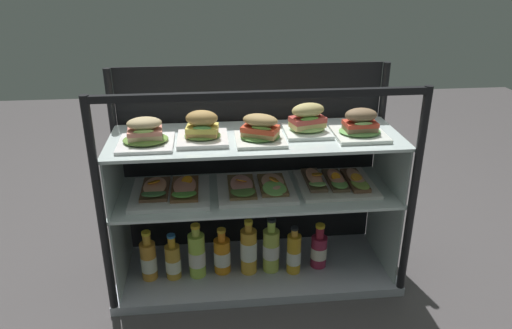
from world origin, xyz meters
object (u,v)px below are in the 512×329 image
plated_roll_sandwich_far_right (308,122)px  juice_bottle_front_fourth (319,250)px  juice_bottle_front_middle (222,255)px  juice_bottle_back_right (271,249)px  open_sandwich_tray_near_left_corner (170,191)px  juice_bottle_front_right_end (197,255)px  plated_roll_sandwich_center (145,135)px  plated_roll_sandwich_far_left (260,131)px  juice_bottle_tucked_behind (294,254)px  open_sandwich_tray_mid_right (336,181)px  juice_bottle_back_left (149,260)px  plated_roll_sandwich_mid_left (202,130)px  plated_roll_sandwich_near_left_corner (360,126)px  juice_bottle_front_left_end (173,261)px  juice_bottle_near_post (249,250)px  open_sandwich_tray_near_right_corner (257,187)px

plated_roll_sandwich_far_right → juice_bottle_front_fourth: plated_roll_sandwich_far_right is taller
juice_bottle_front_middle → juice_bottle_back_right: (0.21, -0.01, 0.02)m
open_sandwich_tray_near_left_corner → juice_bottle_front_right_end: open_sandwich_tray_near_left_corner is taller
plated_roll_sandwich_center → plated_roll_sandwich_far_left: (0.42, -0.00, 0.00)m
plated_roll_sandwich_far_right → juice_bottle_front_middle: bearing=-175.0°
plated_roll_sandwich_center → juice_bottle_tucked_behind: 0.79m
open_sandwich_tray_near_left_corner → juice_bottle_front_fourth: bearing=-1.8°
juice_bottle_front_fourth → plated_roll_sandwich_center: bearing=-177.6°
plated_roll_sandwich_center → open_sandwich_tray_mid_right: plated_roll_sandwich_center is taller
juice_bottle_back_left → juice_bottle_front_middle: juice_bottle_back_left is taller
plated_roll_sandwich_center → juice_bottle_front_middle: plated_roll_sandwich_center is taller
plated_roll_sandwich_mid_left → plated_roll_sandwich_near_left_corner: plated_roll_sandwich_mid_left is taller
plated_roll_sandwich_center → juice_bottle_back_left: size_ratio=0.90×
plated_roll_sandwich_center → juice_bottle_front_middle: size_ratio=0.97×
open_sandwich_tray_mid_right → juice_bottle_front_fourth: open_sandwich_tray_mid_right is taller
open_sandwich_tray_near_left_corner → juice_bottle_front_left_end: 0.31m
open_sandwich_tray_mid_right → juice_bottle_front_right_end: 0.65m
plated_roll_sandwich_mid_left → juice_bottle_tucked_behind: size_ratio=0.86×
juice_bottle_front_left_end → juice_bottle_back_right: bearing=1.4°
juice_bottle_front_left_end → juice_bottle_front_middle: juice_bottle_front_middle is taller
open_sandwich_tray_near_left_corner → juice_bottle_near_post: 0.42m
open_sandwich_tray_mid_right → juice_bottle_front_left_end: size_ratio=1.51×
plated_roll_sandwich_center → juice_bottle_back_left: plated_roll_sandwich_center is taller
juice_bottle_front_right_end → plated_roll_sandwich_far_right: bearing=5.7°
plated_roll_sandwich_far_left → juice_bottle_near_post: 0.54m
plated_roll_sandwich_far_right → juice_bottle_front_middle: size_ratio=0.86×
plated_roll_sandwich_near_left_corner → juice_bottle_back_right: plated_roll_sandwich_near_left_corner is taller
open_sandwich_tray_near_left_corner → juice_bottle_front_middle: size_ratio=1.50×
juice_bottle_front_middle → juice_bottle_front_fourth: (0.42, -0.00, -0.00)m
juice_bottle_front_right_end → juice_bottle_back_right: juice_bottle_back_right is taller
plated_roll_sandwich_mid_left → juice_bottle_back_right: (0.27, 0.00, -0.55)m
plated_roll_sandwich_near_left_corner → juice_bottle_back_right: bearing=177.5°
juice_bottle_back_right → juice_bottle_tucked_behind: 0.10m
plated_roll_sandwich_far_right → open_sandwich_tray_near_left_corner: plated_roll_sandwich_far_right is taller
juice_bottle_back_left → open_sandwich_tray_near_left_corner: bearing=16.6°
juice_bottle_back_right → juice_bottle_front_right_end: bearing=-178.9°
plated_roll_sandwich_far_left → plated_roll_sandwich_near_left_corner: 0.39m
plated_roll_sandwich_far_left → juice_bottle_front_left_end: (-0.36, 0.02, -0.57)m
open_sandwich_tray_near_left_corner → juice_bottle_front_fourth: open_sandwich_tray_near_left_corner is taller
juice_bottle_front_right_end → juice_bottle_front_fourth: bearing=1.4°
plated_roll_sandwich_far_left → juice_bottle_front_middle: size_ratio=0.89×
open_sandwich_tray_near_right_corner → juice_bottle_front_left_end: size_ratio=1.51×
plated_roll_sandwich_far_left → plated_roll_sandwich_center: bearing=179.5°
plated_roll_sandwich_far_left → juice_bottle_tucked_behind: plated_roll_sandwich_far_left is taller
plated_roll_sandwich_mid_left → juice_bottle_near_post: plated_roll_sandwich_mid_left is taller
juice_bottle_front_right_end → juice_bottle_front_middle: 0.11m
plated_roll_sandwich_center → plated_roll_sandwich_mid_left: bearing=5.2°
juice_bottle_near_post → juice_bottle_front_left_end: bearing=-178.9°
plated_roll_sandwich_far_right → juice_bottle_back_right: 0.57m
juice_bottle_back_left → juice_bottle_front_fourth: bearing=1.0°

